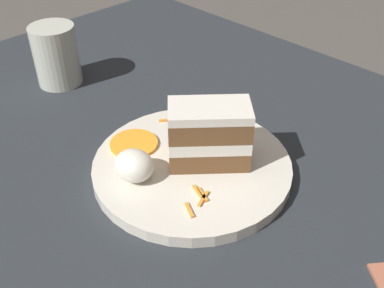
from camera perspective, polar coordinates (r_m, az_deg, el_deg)
ground_plane at (r=0.64m, az=3.42°, el=-5.87°), size 6.00×6.00×0.00m
dining_table at (r=0.63m, az=3.48°, el=-4.56°), size 1.22×0.82×0.04m
plate at (r=0.61m, az=0.00°, el=-2.87°), size 0.27×0.27×0.02m
cake_slice at (r=0.58m, az=2.20°, el=1.22°), size 0.11×0.12×0.08m
cream_dollop at (r=0.57m, az=-7.38°, el=-2.72°), size 0.05×0.05×0.04m
orange_garnish at (r=0.63m, az=-7.39°, el=0.04°), size 0.07×0.07×0.00m
carrot_shreds_scatter at (r=0.59m, az=0.55°, el=-2.84°), size 0.18×0.16×0.00m
drinking_glass at (r=0.83m, az=-16.79°, el=10.29°), size 0.08×0.08×0.10m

